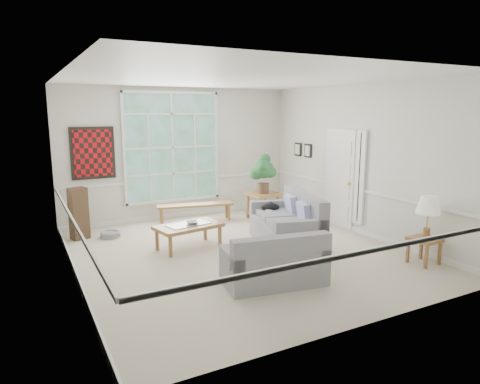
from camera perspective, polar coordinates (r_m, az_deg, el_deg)
name	(u,v)px	position (r m, az deg, el deg)	size (l,w,h in m)	color
floor	(240,253)	(7.67, 0.03, -8.08)	(5.50, 6.00, 0.01)	#BEB19B
ceiling	(240,78)	(7.27, 0.04, 14.93)	(5.50, 6.00, 0.02)	white
wall_back	(180,153)	(10.06, -7.97, 5.11)	(5.50, 0.02, 3.00)	silver
wall_front	(367,201)	(4.90, 16.57, -1.12)	(5.50, 0.02, 3.00)	silver
wall_left	(69,181)	(6.53, -21.88, 1.42)	(0.02, 6.00, 3.00)	silver
wall_right	(362,160)	(8.93, 15.90, 4.10)	(0.02, 6.00, 3.00)	silver
window_back	(172,147)	(9.94, -9.01, 5.89)	(2.30, 0.08, 2.40)	white
entry_door	(339,178)	(9.40, 13.08, 1.78)	(0.08, 0.90, 2.10)	white
door_sidelight	(360,178)	(8.92, 15.73, 1.84)	(0.08, 0.26, 1.90)	white
wall_art	(93,153)	(9.52, -19.03, 4.92)	(0.90, 0.06, 1.10)	maroon
wall_frame_near	(308,151)	(10.23, 8.99, 5.46)	(0.04, 0.26, 0.32)	black
wall_frame_far	(298,149)	(10.55, 7.69, 5.66)	(0.04, 0.26, 0.32)	black
loveseat_right	(286,220)	(7.98, 6.10, -3.67)	(0.94, 1.81, 0.98)	gray
loveseat_front	(274,257)	(6.26, 4.55, -8.67)	(1.45, 0.75, 0.78)	gray
coffee_table	(189,236)	(7.90, -6.84, -5.88)	(1.19, 0.65, 0.44)	brown
pewter_bowl	(192,222)	(7.85, -6.37, -4.04)	(0.27, 0.27, 0.07)	#97969B
window_bench	(195,213)	(9.76, -5.99, -2.76)	(1.71, 0.33, 0.40)	brown
end_table	(263,206)	(9.90, 3.07, -1.84)	(0.63, 0.63, 0.63)	brown
houseplant	(263,174)	(9.68, 3.14, 2.46)	(0.53, 0.53, 0.90)	#255A2E
side_table	(424,251)	(7.67, 23.30, -7.21)	(0.43, 0.43, 0.44)	brown
table_lamp	(428,217)	(7.61, 23.75, -3.03)	(0.39, 0.39, 0.68)	white
pet_bed	(110,234)	(8.91, -16.89, -5.41)	(0.41, 0.41, 0.12)	slate
floor_speaker	(79,213)	(8.89, -20.71, -2.69)	(0.32, 0.25, 1.02)	#432F1E
cat	(270,207)	(8.52, 4.07, -2.01)	(0.39, 0.27, 0.18)	black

